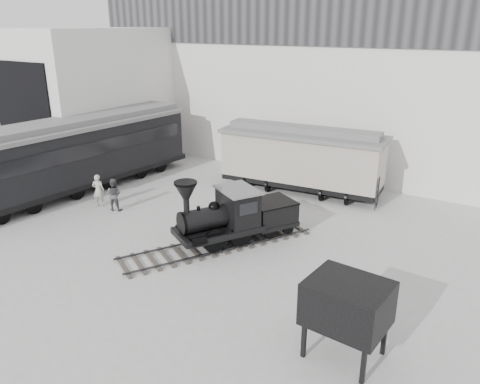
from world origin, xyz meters
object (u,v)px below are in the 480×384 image
Objects in this scene: visitor_a at (98,190)px; coal_hopper at (347,309)px; passenger_coach at (86,152)px; boxcar at (302,158)px; locomotive at (232,219)px; visitor_b at (114,194)px.

coal_hopper is at bearing 138.03° from visitor_a.
boxcar is at bearing 34.31° from passenger_coach.
visitor_b is (-7.35, -0.05, -0.29)m from locomotive.
boxcar is (-0.43, 7.91, 0.86)m from locomotive.
coal_hopper is (15.40, -4.43, 0.70)m from visitor_a.
visitor_b is (-6.92, -7.96, -1.15)m from boxcar.
locomotive is at bearing 151.31° from coal_hopper.
boxcar reaches higher than locomotive.
visitor_a is (2.84, -1.73, -1.29)m from passenger_coach.
visitor_a is at bearing 168.36° from coal_hopper.
locomotive is 0.90× the size of boxcar.
boxcar is 11.39m from visitor_a.
locomotive is 8.46m from visitor_a.
visitor_b is 0.71× the size of coal_hopper.
locomotive reaches higher than visitor_a.
passenger_coach reaches higher than visitor_b.
passenger_coach is (-10.87, -6.27, 0.17)m from boxcar.
coal_hopper is (7.37, -12.43, -0.42)m from boxcar.
boxcar is at bearing -153.57° from visitor_b.
boxcar is 5.41× the size of visitor_a.
visitor_b is at bearing -150.60° from locomotive.
passenger_coach is 8.42× the size of visitor_a.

